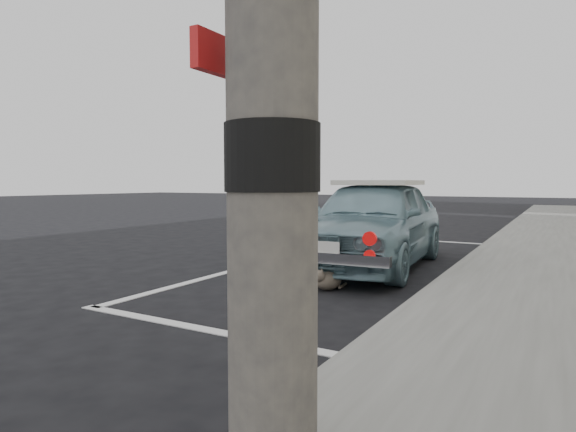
% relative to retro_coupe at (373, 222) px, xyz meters
% --- Properties ---
extents(ground, '(80.00, 80.00, 0.00)m').
position_rel_retro_coupe_xyz_m(ground, '(-0.62, -3.08, -0.65)').
color(ground, black).
rests_on(ground, ground).
extents(pline_rear, '(3.00, 0.12, 0.01)m').
position_rel_retro_coupe_xyz_m(pline_rear, '(-0.12, -3.58, -0.64)').
color(pline_rear, silver).
rests_on(pline_rear, ground).
extents(pline_front, '(3.00, 0.12, 0.01)m').
position_rel_retro_coupe_xyz_m(pline_front, '(-0.12, 3.42, -0.64)').
color(pline_front, silver).
rests_on(pline_front, ground).
extents(pline_side, '(0.12, 7.00, 0.01)m').
position_rel_retro_coupe_xyz_m(pline_side, '(-1.52, -0.08, -0.64)').
color(pline_side, silver).
rests_on(pline_side, ground).
extents(retro_coupe, '(1.75, 3.85, 1.28)m').
position_rel_retro_coupe_xyz_m(retro_coupe, '(0.00, 0.00, 0.00)').
color(retro_coupe, '#769BA7').
rests_on(retro_coupe, ground).
extents(cat, '(0.32, 0.49, 0.27)m').
position_rel_retro_coupe_xyz_m(cat, '(0.11, -1.75, -0.52)').
color(cat, brown).
rests_on(cat, ground).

